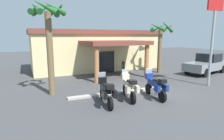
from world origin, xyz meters
TOP-DOWN VIEW (x-y plane):
  - ground_plane at (0.00, 0.00)m, footprint 80.00×80.00m
  - motel_building at (-0.13, 10.56)m, footprint 14.11×10.72m
  - motorcycle_black at (-3.19, -0.89)m, footprint 0.74×2.21m
  - motorcycle_cream at (-1.67, -0.54)m, footprint 0.88×2.20m
  - motorcycle_blue at (-0.14, -0.92)m, footprint 0.74×2.21m
  - pedestrian at (0.67, 5.00)m, footprint 0.32×0.53m
  - pickup_truck_gray at (8.84, 3.39)m, footprint 5.51×3.15m
  - palm_tree_roadside at (-5.66, 2.07)m, footprint 2.19×2.18m
  - palm_tree_near_portico at (4.84, 5.53)m, footprint 2.38×2.43m
  - roadside_sign at (5.09, -0.09)m, footprint 1.40×0.18m
  - curb_strip at (-1.67, 0.70)m, footprint 6.58×0.36m

SIDE VIEW (x-z plane):
  - ground_plane at x=0.00m, z-range 0.00..0.00m
  - curb_strip at x=-1.67m, z-range 0.00..0.12m
  - motorcycle_black at x=-3.19m, z-range -0.11..1.50m
  - motorcycle_cream at x=-1.67m, z-range -0.11..1.50m
  - motorcycle_blue at x=-0.14m, z-range -0.11..1.50m
  - pedestrian at x=0.67m, z-range 0.12..1.73m
  - pickup_truck_gray at x=8.84m, z-range -0.04..1.91m
  - motel_building at x=-0.13m, z-range 0.04..4.25m
  - palm_tree_near_portico at x=4.84m, z-range 0.99..6.06m
  - palm_tree_roadside at x=-5.66m, z-range 1.35..6.97m
  - roadside_sign at x=5.09m, z-range 1.11..7.51m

